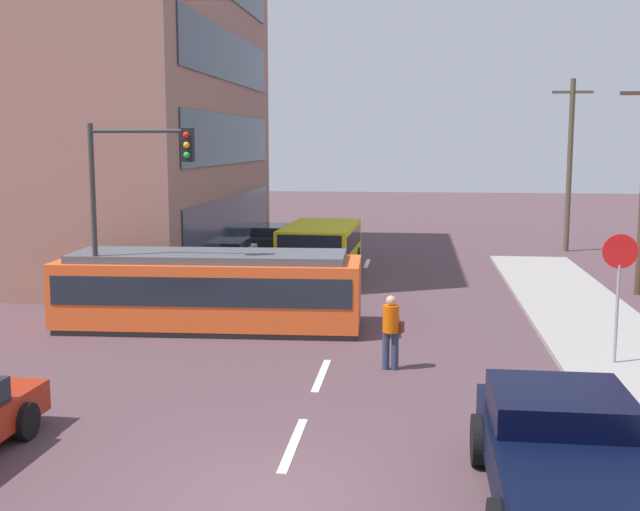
{
  "coord_description": "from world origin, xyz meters",
  "views": [
    {
      "loc": [
        1.96,
        -10.54,
        5.01
      ],
      "look_at": [
        -0.4,
        9.06,
        2.18
      ],
      "focal_mm": 44.59,
      "sensor_mm": 36.0,
      "label": 1
    }
  ],
  "objects_px": {
    "parked_sedan_far": "(225,254)",
    "parked_sedan_furthest": "(268,237)",
    "pedestrian_crossing": "(391,328)",
    "pickup_truck_parked": "(564,455)",
    "stop_sign": "(619,271)",
    "city_bus": "(321,247)",
    "utility_pole_far": "(570,162)",
    "traffic_light_mast": "(131,189)",
    "parked_sedan_mid": "(187,279)",
    "streetcar_tram": "(210,289)"
  },
  "relations": [
    {
      "from": "pickup_truck_parked",
      "to": "stop_sign",
      "type": "distance_m",
      "value": 7.76
    },
    {
      "from": "pedestrian_crossing",
      "to": "parked_sedan_far",
      "type": "bearing_deg",
      "value": 117.86
    },
    {
      "from": "pedestrian_crossing",
      "to": "parked_sedan_far",
      "type": "xyz_separation_m",
      "value": [
        -6.97,
        13.19,
        -0.32
      ]
    },
    {
      "from": "pedestrian_crossing",
      "to": "parked_sedan_furthest",
      "type": "xyz_separation_m",
      "value": [
        -6.29,
        18.94,
        -0.32
      ]
    },
    {
      "from": "city_bus",
      "to": "stop_sign",
      "type": "height_order",
      "value": "stop_sign"
    },
    {
      "from": "city_bus",
      "to": "utility_pole_far",
      "type": "bearing_deg",
      "value": 38.01
    },
    {
      "from": "parked_sedan_far",
      "to": "parked_sedan_furthest",
      "type": "distance_m",
      "value": 5.79
    },
    {
      "from": "streetcar_tram",
      "to": "stop_sign",
      "type": "xyz_separation_m",
      "value": [
        9.96,
        -2.74,
        1.12
      ]
    },
    {
      "from": "streetcar_tram",
      "to": "traffic_light_mast",
      "type": "relative_size",
      "value": 1.5
    },
    {
      "from": "pickup_truck_parked",
      "to": "traffic_light_mast",
      "type": "height_order",
      "value": "traffic_light_mast"
    },
    {
      "from": "streetcar_tram",
      "to": "traffic_light_mast",
      "type": "distance_m",
      "value": 3.4
    },
    {
      "from": "parked_sedan_far",
      "to": "stop_sign",
      "type": "xyz_separation_m",
      "value": [
        11.93,
        -12.52,
        1.57
      ]
    },
    {
      "from": "parked_sedan_furthest",
      "to": "stop_sign",
      "type": "bearing_deg",
      "value": -58.4
    },
    {
      "from": "stop_sign",
      "to": "traffic_light_mast",
      "type": "height_order",
      "value": "traffic_light_mast"
    },
    {
      "from": "pickup_truck_parked",
      "to": "traffic_light_mast",
      "type": "bearing_deg",
      "value": 136.08
    },
    {
      "from": "utility_pole_far",
      "to": "streetcar_tram",
      "type": "bearing_deg",
      "value": -126.29
    },
    {
      "from": "pedestrian_crossing",
      "to": "stop_sign",
      "type": "relative_size",
      "value": 0.58
    },
    {
      "from": "parked_sedan_furthest",
      "to": "utility_pole_far",
      "type": "relative_size",
      "value": 0.57
    },
    {
      "from": "parked_sedan_mid",
      "to": "stop_sign",
      "type": "height_order",
      "value": "stop_sign"
    },
    {
      "from": "parked_sedan_far",
      "to": "parked_sedan_furthest",
      "type": "bearing_deg",
      "value": 83.16
    },
    {
      "from": "streetcar_tram",
      "to": "city_bus",
      "type": "relative_size",
      "value": 1.53
    },
    {
      "from": "streetcar_tram",
      "to": "pickup_truck_parked",
      "type": "height_order",
      "value": "streetcar_tram"
    },
    {
      "from": "streetcar_tram",
      "to": "utility_pole_far",
      "type": "distance_m",
      "value": 21.24
    },
    {
      "from": "pickup_truck_parked",
      "to": "city_bus",
      "type": "bearing_deg",
      "value": 106.59
    },
    {
      "from": "streetcar_tram",
      "to": "stop_sign",
      "type": "height_order",
      "value": "stop_sign"
    },
    {
      "from": "pickup_truck_parked",
      "to": "stop_sign",
      "type": "bearing_deg",
      "value": 71.69
    },
    {
      "from": "pickup_truck_parked",
      "to": "stop_sign",
      "type": "relative_size",
      "value": 1.74
    },
    {
      "from": "pickup_truck_parked",
      "to": "parked_sedan_furthest",
      "type": "relative_size",
      "value": 1.12
    },
    {
      "from": "pedestrian_crossing",
      "to": "stop_sign",
      "type": "bearing_deg",
      "value": 7.75
    },
    {
      "from": "streetcar_tram",
      "to": "parked_sedan_far",
      "type": "distance_m",
      "value": 9.99
    },
    {
      "from": "utility_pole_far",
      "to": "city_bus",
      "type": "bearing_deg",
      "value": -141.99
    },
    {
      "from": "parked_sedan_far",
      "to": "city_bus",
      "type": "bearing_deg",
      "value": -14.39
    },
    {
      "from": "parked_sedan_mid",
      "to": "utility_pole_far",
      "type": "xyz_separation_m",
      "value": [
        14.26,
        12.99,
        3.47
      ]
    },
    {
      "from": "pedestrian_crossing",
      "to": "parked_sedan_far",
      "type": "relative_size",
      "value": 0.4
    },
    {
      "from": "city_bus",
      "to": "parked_sedan_far",
      "type": "height_order",
      "value": "city_bus"
    },
    {
      "from": "pedestrian_crossing",
      "to": "parked_sedan_furthest",
      "type": "relative_size",
      "value": 0.37
    },
    {
      "from": "pickup_truck_parked",
      "to": "stop_sign",
      "type": "xyz_separation_m",
      "value": [
        2.4,
        7.24,
        1.4
      ]
    },
    {
      "from": "streetcar_tram",
      "to": "pickup_truck_parked",
      "type": "xyz_separation_m",
      "value": [
        7.56,
        -9.98,
        -0.28
      ]
    },
    {
      "from": "utility_pole_far",
      "to": "pedestrian_crossing",
      "type": "bearing_deg",
      "value": -110.08
    },
    {
      "from": "pickup_truck_parked",
      "to": "parked_sedan_furthest",
      "type": "height_order",
      "value": "pickup_truck_parked"
    },
    {
      "from": "stop_sign",
      "to": "traffic_light_mast",
      "type": "bearing_deg",
      "value": 171.74
    },
    {
      "from": "city_bus",
      "to": "pickup_truck_parked",
      "type": "bearing_deg",
      "value": -73.41
    },
    {
      "from": "city_bus",
      "to": "streetcar_tram",
      "type": "bearing_deg",
      "value": -102.7
    },
    {
      "from": "parked_sedan_far",
      "to": "traffic_light_mast",
      "type": "height_order",
      "value": "traffic_light_mast"
    },
    {
      "from": "city_bus",
      "to": "parked_sedan_furthest",
      "type": "distance_m",
      "value": 7.52
    },
    {
      "from": "parked_sedan_far",
      "to": "utility_pole_far",
      "type": "bearing_deg",
      "value": 26.44
    },
    {
      "from": "parked_sedan_mid",
      "to": "parked_sedan_far",
      "type": "xyz_separation_m",
      "value": [
        -0.16,
        5.82,
        -0.0
      ]
    },
    {
      "from": "pedestrian_crossing",
      "to": "parked_sedan_far",
      "type": "height_order",
      "value": "pedestrian_crossing"
    },
    {
      "from": "traffic_light_mast",
      "to": "pickup_truck_parked",
      "type": "bearing_deg",
      "value": -43.92
    },
    {
      "from": "traffic_light_mast",
      "to": "stop_sign",
      "type": "bearing_deg",
      "value": -8.26
    }
  ]
}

